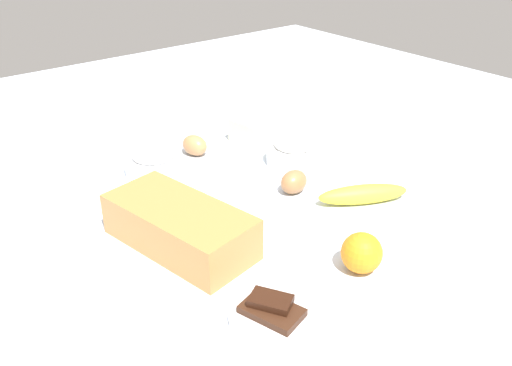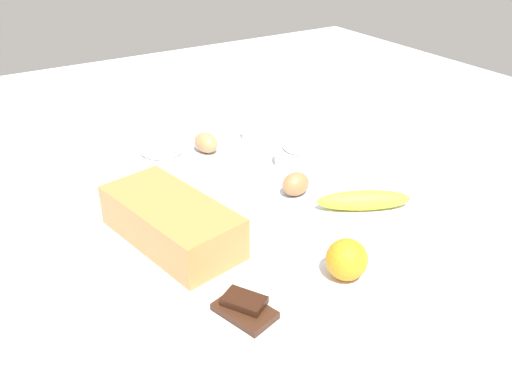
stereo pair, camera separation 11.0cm
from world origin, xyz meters
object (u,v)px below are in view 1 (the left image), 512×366
object	(u,v)px
loaf_pan	(180,226)
orange_fruit	(362,253)
egg_near_butter	(294,182)
flour_bowl	(294,151)
banana	(363,194)
chocolate_plate	(272,313)
egg_beside_bowl	(195,145)
butter_block	(250,131)
sugar_bowl	(154,161)

from	to	relation	value
loaf_pan	orange_fruit	world-z (taller)	loaf_pan
orange_fruit	egg_near_butter	size ratio (longest dim) A/B	1.11
flour_bowl	banana	world-z (taller)	flour_bowl
chocolate_plate	egg_near_butter	bearing A→B (deg)	-46.85
flour_bowl	chocolate_plate	xyz separation A→B (m)	(-0.37, 0.38, -0.02)
flour_bowl	egg_beside_bowl	size ratio (longest dim) A/B	1.87
egg_beside_bowl	egg_near_butter	bearing A→B (deg)	-167.98
orange_fruit	butter_block	world-z (taller)	orange_fruit
flour_bowl	egg_near_butter	distance (m)	0.14
orange_fruit	chocolate_plate	bearing A→B (deg)	89.46
egg_beside_bowl	orange_fruit	bearing A→B (deg)	176.81
sugar_bowl	banana	distance (m)	0.47
chocolate_plate	egg_beside_bowl	bearing A→B (deg)	-21.97
sugar_bowl	egg_near_butter	xyz separation A→B (m)	(-0.26, -0.19, -0.01)
egg_near_butter	banana	bearing A→B (deg)	-146.35
sugar_bowl	egg_near_butter	world-z (taller)	sugar_bowl
loaf_pan	egg_near_butter	distance (m)	0.29
chocolate_plate	butter_block	bearing A→B (deg)	-35.13
egg_near_butter	egg_beside_bowl	xyz separation A→B (m)	(0.29, 0.06, -0.00)
flour_bowl	banana	bearing A→B (deg)	176.35
egg_beside_bowl	sugar_bowl	bearing A→B (deg)	103.12
flour_bowl	orange_fruit	size ratio (longest dim) A/B	1.82
flour_bowl	chocolate_plate	distance (m)	0.53
orange_fruit	egg_near_butter	world-z (taller)	orange_fruit
orange_fruit	egg_near_butter	bearing A→B (deg)	-18.94
banana	orange_fruit	size ratio (longest dim) A/B	2.72
flour_bowl	egg_near_butter	xyz separation A→B (m)	(-0.11, 0.10, -0.01)
sugar_bowl	chocolate_plate	size ratio (longest dim) A/B	1.00
banana	butter_block	bearing A→B (deg)	-1.07
loaf_pan	sugar_bowl	distance (m)	0.30
flour_bowl	banana	xyz separation A→B (m)	(-0.23, 0.01, -0.01)
sugar_bowl	egg_near_butter	size ratio (longest dim) A/B	2.06
butter_block	egg_near_butter	bearing A→B (deg)	161.54
sugar_bowl	egg_beside_bowl	size ratio (longest dim) A/B	1.92
egg_beside_bowl	butter_block	bearing A→B (deg)	-99.68
banana	sugar_bowl	bearing A→B (deg)	35.19
banana	butter_block	xyz separation A→B (m)	(0.38, -0.01, 0.01)
egg_near_butter	egg_beside_bowl	bearing A→B (deg)	12.02
orange_fruit	butter_block	xyz separation A→B (m)	(0.53, -0.18, -0.00)
flour_bowl	egg_near_butter	bearing A→B (deg)	138.07
sugar_bowl	egg_near_butter	distance (m)	0.32
banana	chocolate_plate	bearing A→B (deg)	111.82
egg_beside_bowl	chocolate_plate	size ratio (longest dim) A/B	0.52
butter_block	chocolate_plate	xyz separation A→B (m)	(-0.53, 0.37, -0.02)
flour_bowl	egg_near_butter	size ratio (longest dim) A/B	2.02
sugar_bowl	egg_beside_bowl	xyz separation A→B (m)	(0.03, -0.13, -0.01)
flour_bowl	butter_block	xyz separation A→B (m)	(0.16, 0.01, -0.00)
loaf_pan	butter_block	xyz separation A→B (m)	(0.28, -0.38, -0.01)
egg_near_butter	flour_bowl	bearing A→B (deg)	-41.93
loaf_pan	butter_block	world-z (taller)	loaf_pan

